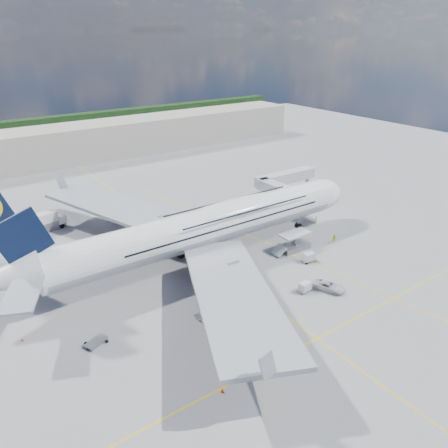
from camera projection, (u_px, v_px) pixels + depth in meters
ground at (236, 280)px, 78.88m from camera, size 300.00×300.00×0.00m
taxi_line_main at (236, 280)px, 78.87m from camera, size 0.25×220.00×0.01m
taxi_line_cross at (317, 339)px, 63.91m from camera, size 120.00×0.25×0.01m
taxi_line_diag at (261, 240)px, 93.69m from camera, size 14.16×99.06×0.01m
airliner at (206, 226)px, 83.70m from camera, size 77.26×79.15×23.71m
jet_bridge at (283, 183)px, 107.38m from camera, size 18.80×12.10×8.50m
cargo_loader at (294, 244)px, 89.35m from camera, size 8.53×3.20×3.67m
terminal at (69, 144)px, 147.52m from camera, size 180.00×16.00×12.00m
tree_line at (127, 118)px, 202.97m from camera, size 160.00×6.00×8.00m
dolly_row_a at (205, 314)px, 68.74m from camera, size 3.16×1.73×0.46m
dolly_row_b at (208, 300)px, 71.08m from camera, size 3.45×2.62×1.95m
dolly_row_c at (210, 316)px, 67.29m from camera, size 2.92×1.70×1.79m
dolly_back at (96, 342)px, 62.68m from camera, size 3.72×2.90×0.48m
dolly_nose_far at (309, 257)px, 84.77m from camera, size 3.06×1.92×1.82m
dolly_nose_near at (305, 287)px, 75.05m from camera, size 2.89×1.73×1.75m
baggage_tug at (241, 310)px, 69.12m from camera, size 2.86×1.67×1.68m
catering_truck_inner at (133, 242)px, 89.07m from camera, size 6.66×2.97×3.87m
catering_truck_outer at (49, 222)px, 98.05m from camera, size 7.30×3.70×4.16m
service_van at (328, 286)px, 75.59m from camera, size 4.44×6.09×1.54m
crew_nose at (316, 220)px, 101.53m from camera, size 0.85×0.78×1.94m
crew_loader at (334, 238)px, 92.49m from camera, size 1.16×1.14×1.89m
crew_wing at (208, 284)px, 76.07m from camera, size 0.55×1.00×1.62m
crew_van at (313, 257)px, 85.32m from camera, size 0.76×0.92×1.62m
crew_tug at (271, 318)px, 67.05m from camera, size 1.23×0.85×1.74m
cone_nose at (304, 221)px, 102.51m from camera, size 0.37×0.37×0.48m
cone_wing_left_inner at (104, 234)px, 95.98m from camera, size 0.46×0.46×0.58m
cone_wing_left_outer at (125, 228)px, 99.12m from camera, size 0.44×0.44×0.56m
cone_wing_right_inner at (202, 311)px, 69.87m from camera, size 0.38×0.38×0.49m
cone_wing_right_outer at (222, 390)px, 54.34m from camera, size 0.48×0.48×0.61m
cone_tail at (22, 340)px, 63.34m from camera, size 0.40×0.40×0.50m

